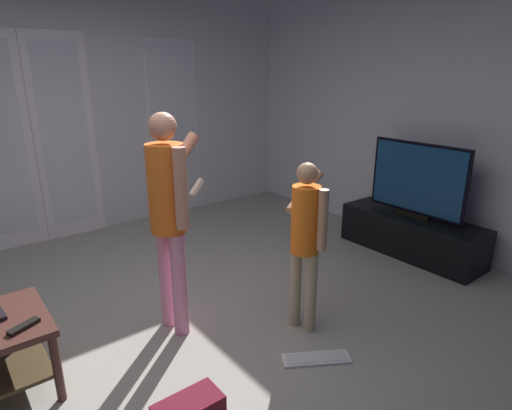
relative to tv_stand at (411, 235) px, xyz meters
name	(u,v)px	position (x,y,z in m)	size (l,w,h in m)	color
ground_plane	(166,345)	(-2.66, 0.16, -0.21)	(6.09, 5.16, 0.02)	gray
wall_back_with_doors	(48,114)	(-2.63, 2.71, 1.15)	(6.09, 0.09, 2.78)	silver
wall_right_plain	(430,113)	(0.36, 0.16, 1.17)	(0.06, 5.16, 2.75)	silver
tv_stand	(411,235)	(0.00, 0.00, 0.00)	(0.47, 1.41, 0.40)	black
flat_screen_tv	(417,180)	(0.00, 0.00, 0.57)	(0.08, 0.99, 0.73)	black
person_adult	(169,207)	(-2.50, 0.30, 0.73)	(0.52, 0.45, 1.55)	pink
person_child	(306,233)	(-1.77, -0.26, 0.54)	(0.50, 0.40, 1.22)	tan
loose_keyboard	(316,359)	(-1.97, -0.59, -0.19)	(0.44, 0.34, 0.02)	white
dvd_remote_slim	(24,326)	(-3.46, 0.16, 0.27)	(0.17, 0.05, 0.02)	black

